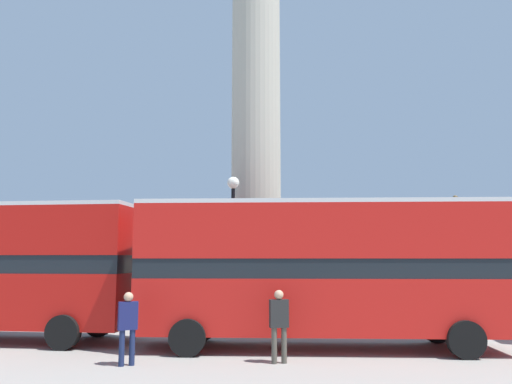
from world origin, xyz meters
name	(u,v)px	position (x,y,z in m)	size (l,w,h in m)	color
ground_plane	(256,320)	(0.00, 0.00, 0.00)	(200.00, 200.00, 0.00)	gray
monument_column	(256,132)	(0.00, 0.00, 8.18)	(4.64, 4.64, 20.21)	#ADA593
bus_b	(320,267)	(2.05, -6.75, 2.37)	(10.60, 2.99, 4.28)	red
equestrian_statue	(460,277)	(10.26, 4.17, 1.65)	(3.86, 3.20, 5.83)	#ADA593
street_lamp	(233,238)	(-0.79, -3.14, 3.36)	(0.46, 0.46, 5.66)	black
pedestrian_near_lamp	(279,321)	(0.79, -8.73, 1.04)	(0.51, 0.30, 1.82)	#4C473D
pedestrian_by_plinth	(128,323)	(-2.98, -9.10, 1.02)	(0.50, 0.37, 1.78)	#192347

